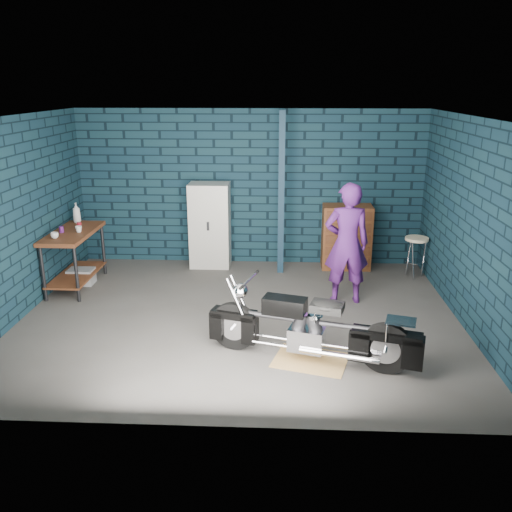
{
  "coord_description": "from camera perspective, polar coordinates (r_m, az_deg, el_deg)",
  "views": [
    {
      "loc": [
        0.56,
        -6.86,
        3.09
      ],
      "look_at": [
        0.21,
        0.3,
        0.81
      ],
      "focal_mm": 38.0,
      "sensor_mm": 36.0,
      "label": 1
    }
  ],
  "objects": [
    {
      "name": "ground",
      "position": [
        7.55,
        -1.74,
        -6.51
      ],
      "size": [
        6.0,
        6.0,
        0.0
      ],
      "primitive_type": "plane",
      "color": "#494644",
      "rests_on": "ground"
    },
    {
      "name": "room_walls",
      "position": [
        7.53,
        -1.54,
        8.6
      ],
      "size": [
        6.02,
        5.01,
        2.71
      ],
      "color": "#0F2634",
      "rests_on": "ground"
    },
    {
      "name": "support_post",
      "position": [
        8.98,
        2.68,
        6.49
      ],
      "size": [
        0.1,
        0.1,
        2.7
      ],
      "primitive_type": "cube",
      "color": "#12283A",
      "rests_on": "ground"
    },
    {
      "name": "workbench",
      "position": [
        8.98,
        -18.5,
        -0.33
      ],
      "size": [
        0.6,
        1.4,
        0.91
      ],
      "primitive_type": "cube",
      "color": "#5B2F1B",
      "rests_on": "ground"
    },
    {
      "name": "drip_mat",
      "position": [
        6.49,
        5.75,
        -10.84
      ],
      "size": [
        0.97,
        0.83,
        0.01
      ],
      "primitive_type": "cube",
      "rotation": [
        0.0,
        0.0,
        -0.28
      ],
      "color": "olive",
      "rests_on": "ground"
    },
    {
      "name": "motorcycle",
      "position": [
        6.28,
        5.88,
        -7.12
      ],
      "size": [
        2.2,
        1.13,
        0.94
      ],
      "primitive_type": null,
      "rotation": [
        0.0,
        0.0,
        -0.28
      ],
      "color": "black",
      "rests_on": "ground"
    },
    {
      "name": "person",
      "position": [
        7.92,
        9.54,
        1.3
      ],
      "size": [
        0.67,
        0.46,
        1.78
      ],
      "primitive_type": "imported",
      "rotation": [
        0.0,
        0.0,
        3.2
      ],
      "color": "#4E1C6B",
      "rests_on": "ground"
    },
    {
      "name": "storage_bin",
      "position": [
        9.19,
        -17.92,
        -2.05
      ],
      "size": [
        0.4,
        0.28,
        0.25
      ],
      "primitive_type": "cube",
      "color": "gray",
      "rests_on": "ground"
    },
    {
      "name": "locker",
      "position": [
        9.48,
        -4.87,
        3.23
      ],
      "size": [
        0.69,
        0.49,
        1.47
      ],
      "primitive_type": "cube",
      "color": "beige",
      "rests_on": "ground"
    },
    {
      "name": "tool_chest",
      "position": [
        9.51,
        9.51,
        1.96
      ],
      "size": [
        0.83,
        0.46,
        1.11
      ],
      "primitive_type": "cube",
      "color": "brown",
      "rests_on": "ground"
    },
    {
      "name": "shop_stool",
      "position": [
        9.34,
        16.41,
        -0.16
      ],
      "size": [
        0.4,
        0.4,
        0.69
      ],
      "primitive_type": null,
      "rotation": [
        0.0,
        0.0,
        0.06
      ],
      "color": "beige",
      "rests_on": "ground"
    },
    {
      "name": "cup_a",
      "position": [
        8.53,
        -20.44,
        2.05
      ],
      "size": [
        0.15,
        0.15,
        0.09
      ],
      "primitive_type": "imported",
      "rotation": [
        0.0,
        0.0,
        -0.4
      ],
      "color": "beige",
      "rests_on": "workbench"
    },
    {
      "name": "cup_b",
      "position": [
        8.77,
        -18.16,
        2.7
      ],
      "size": [
        0.12,
        0.12,
        0.1
      ],
      "primitive_type": "imported",
      "rotation": [
        0.0,
        0.0,
        -0.16
      ],
      "color": "beige",
      "rests_on": "workbench"
    },
    {
      "name": "mug_purple",
      "position": [
        8.84,
        -19.8,
        2.65
      ],
      "size": [
        0.09,
        0.09,
        0.1
      ],
      "primitive_type": "cylinder",
      "rotation": [
        0.0,
        0.0,
        0.34
      ],
      "color": "#551A68",
      "rests_on": "workbench"
    },
    {
      "name": "mug_red",
      "position": [
        9.0,
        -18.12,
        3.09
      ],
      "size": [
        0.09,
        0.09,
        0.1
      ],
      "primitive_type": "cylinder",
      "rotation": [
        0.0,
        0.0,
        -0.36
      ],
      "color": "maroon",
      "rests_on": "workbench"
    },
    {
      "name": "bottle",
      "position": [
        9.38,
        -18.38,
        4.36
      ],
      "size": [
        0.14,
        0.14,
        0.33
      ],
      "primitive_type": "imported",
      "rotation": [
        0.0,
        0.0,
        0.14
      ],
      "color": "gray",
      "rests_on": "workbench"
    }
  ]
}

